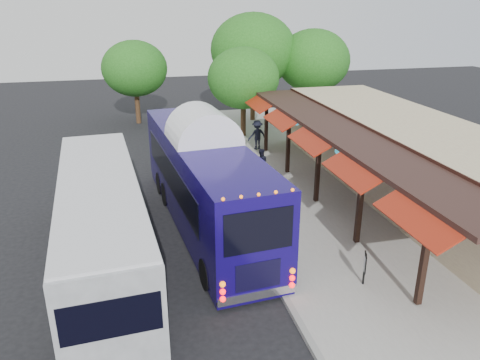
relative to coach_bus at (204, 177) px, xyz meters
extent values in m
plane|color=black|center=(1.45, -3.33, -2.11)|extent=(90.00, 90.00, 0.00)
cube|color=#9E9B93|center=(6.45, 0.67, -2.04)|extent=(10.00, 40.00, 0.15)
cube|color=gray|center=(1.50, 0.67, -2.04)|extent=(0.20, 40.00, 0.16)
cube|color=tan|center=(9.95, 0.67, -0.31)|extent=(5.00, 20.00, 3.60)
cube|color=black|center=(7.43, 0.67, 1.19)|extent=(0.06, 20.00, 0.60)
cube|color=#331E19|center=(6.35, 0.67, 1.29)|extent=(2.60, 20.00, 0.18)
cube|color=black|center=(5.23, -7.33, -0.31)|extent=(0.18, 0.18, 3.16)
cube|color=maroon|center=(4.80, -7.33, 1.04)|extent=(1.00, 3.20, 0.57)
cube|color=black|center=(5.23, -3.33, -0.31)|extent=(0.18, 0.18, 3.16)
cube|color=maroon|center=(4.80, -3.33, 1.04)|extent=(1.00, 3.20, 0.57)
cube|color=black|center=(5.23, 0.67, -0.31)|extent=(0.18, 0.18, 3.16)
cube|color=maroon|center=(4.80, 0.67, 1.04)|extent=(1.00, 3.20, 0.57)
cube|color=black|center=(5.23, 4.67, -0.31)|extent=(0.18, 0.18, 3.16)
cube|color=maroon|center=(4.80, 4.67, 1.04)|extent=(1.00, 3.20, 0.57)
cube|color=black|center=(5.23, 8.67, -0.31)|extent=(0.18, 0.18, 3.16)
cube|color=maroon|center=(4.80, 8.67, 1.04)|extent=(1.00, 3.20, 0.57)
sphere|color=#19758C|center=(5.65, -5.33, 0.77)|extent=(0.26, 0.26, 0.26)
sphere|color=#19758C|center=(5.65, -0.33, 0.77)|extent=(0.26, 0.26, 0.26)
sphere|color=#19758C|center=(5.65, 4.67, 0.77)|extent=(0.26, 0.26, 0.26)
cube|color=#130759|center=(0.00, 0.01, -0.05)|extent=(3.72, 12.42, 3.21)
cube|color=#130759|center=(0.00, 0.01, -1.81)|extent=(3.66, 12.29, 0.36)
ellipsoid|color=white|center=(0.00, 0.01, 1.54)|extent=(3.70, 12.18, 0.57)
cube|color=black|center=(0.00, -6.11, 0.49)|extent=(2.13, 0.23, 1.33)
cube|color=silver|center=(0.00, -6.04, -1.69)|extent=(2.55, 0.42, 0.29)
sphere|color=#FF0C0C|center=(-1.12, -6.13, -1.42)|extent=(0.18, 0.18, 0.18)
sphere|color=#FF0C0C|center=(1.12, -6.13, -1.42)|extent=(0.18, 0.18, 0.18)
cylinder|color=black|center=(-1.18, -4.63, -1.58)|extent=(0.40, 1.08, 1.06)
cylinder|color=black|center=(1.18, -4.63, -1.58)|extent=(0.40, 1.08, 1.06)
cylinder|color=black|center=(-1.18, 3.93, -1.58)|extent=(0.40, 1.08, 1.06)
cylinder|color=black|center=(1.18, 3.93, -1.58)|extent=(0.40, 1.08, 1.06)
cube|color=gray|center=(-3.99, -2.36, -0.38)|extent=(3.42, 12.08, 2.75)
cube|color=black|center=(-5.29, -2.36, -0.14)|extent=(0.74, 10.12, 1.04)
cube|color=black|center=(-2.68, -2.36, -0.14)|extent=(0.74, 10.12, 1.04)
cube|color=silver|center=(-3.99, -2.36, 1.04)|extent=(3.35, 11.84, 0.10)
cylinder|color=black|center=(-5.18, -6.53, -1.62)|extent=(0.36, 1.01, 1.00)
cylinder|color=black|center=(-2.79, -6.53, -1.62)|extent=(0.36, 1.01, 1.00)
cylinder|color=black|center=(-5.18, 1.22, -1.62)|extent=(0.36, 1.01, 1.00)
cylinder|color=black|center=(-2.79, 1.22, -1.62)|extent=(0.36, 1.01, 1.00)
imported|color=black|center=(3.07, 1.66, -1.14)|extent=(0.72, 0.65, 1.65)
imported|color=black|center=(3.70, 4.48, -1.20)|extent=(0.84, 0.71, 1.52)
imported|color=black|center=(3.19, 2.30, -1.03)|extent=(1.17, 0.69, 1.87)
imported|color=black|center=(4.85, 9.30, -1.05)|extent=(1.27, 0.85, 1.82)
cube|color=black|center=(4.19, -5.89, -1.42)|extent=(0.08, 0.08, 1.10)
cube|color=black|center=(4.19, -5.89, -1.17)|extent=(0.24, 0.47, 0.60)
cube|color=white|center=(4.16, -5.89, -1.17)|extent=(0.18, 0.39, 0.50)
cylinder|color=#382314|center=(4.78, 12.56, -0.74)|extent=(0.36, 0.36, 2.74)
ellipsoid|color=#1D5715|center=(4.78, 12.56, 1.94)|extent=(4.74, 4.74, 4.03)
cylinder|color=#382314|center=(6.60, 16.85, -0.28)|extent=(0.36, 0.36, 3.66)
ellipsoid|color=#1D5715|center=(6.60, 16.85, 3.29)|extent=(6.32, 6.32, 5.37)
cylinder|color=#382314|center=(10.97, 15.81, -0.54)|extent=(0.36, 0.36, 3.14)
ellipsoid|color=#1D5715|center=(10.97, 15.81, 2.53)|extent=(5.43, 5.43, 4.61)
cylinder|color=#382314|center=(-2.04, 18.48, -0.72)|extent=(0.36, 0.36, 2.79)
ellipsoid|color=#1D5715|center=(-2.04, 18.48, 2.01)|extent=(4.82, 4.82, 4.10)
camera|label=1|loc=(-2.79, -17.60, 6.64)|focal=35.00mm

